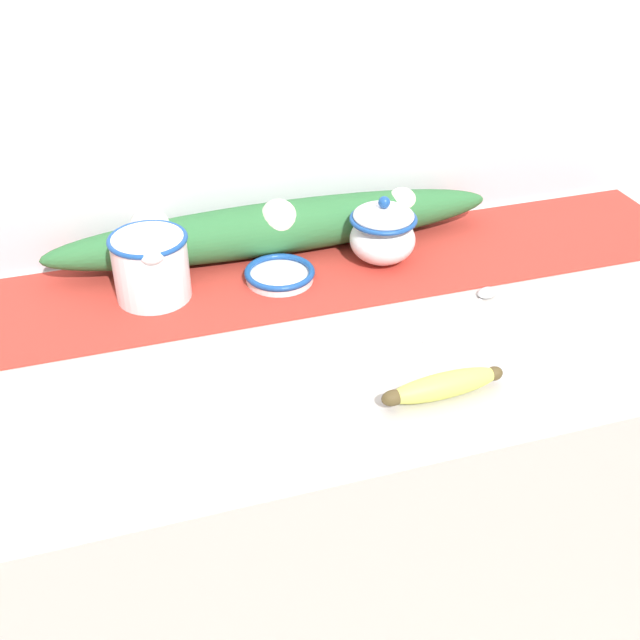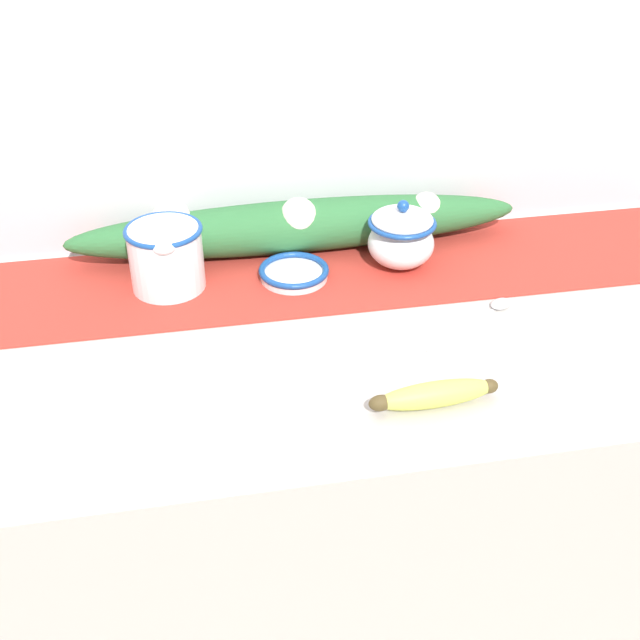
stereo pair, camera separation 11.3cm
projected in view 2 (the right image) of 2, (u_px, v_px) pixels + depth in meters
The scene contains 9 objects.
countertop at pixel (324, 541), 1.45m from camera, with size 1.56×0.62×0.92m, color #B7B2AD.
back_wall at pixel (288, 78), 1.31m from camera, with size 2.36×0.04×2.40m, color silver.
table_runner at pixel (306, 274), 1.33m from camera, with size 1.43×0.26×0.00m, color #B23328.
cream_pitcher at pixel (166, 255), 1.27m from camera, with size 0.12×0.14×0.11m.
sugar_bowl at pixel (401, 237), 1.33m from camera, with size 0.11×0.11×0.12m.
small_dish at pixel (294, 273), 1.31m from camera, with size 0.12×0.12×0.02m.
banana at pixel (434, 395), 1.04m from camera, with size 0.18×0.04×0.04m.
spoon at pixel (494, 308), 1.24m from camera, with size 0.17×0.12×0.01m.
poinsettia_garland at pixel (295, 225), 1.37m from camera, with size 0.78×0.10×0.11m.
Camera 2 is at (-0.19, -0.97, 1.59)m, focal length 45.00 mm.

